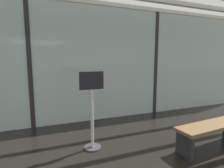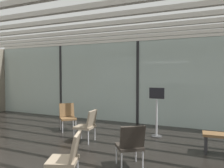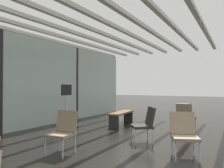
% 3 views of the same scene
% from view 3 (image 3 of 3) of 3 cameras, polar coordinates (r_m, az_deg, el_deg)
% --- Properties ---
extents(ground_plane, '(60.00, 60.00, 0.00)m').
position_cam_3_polar(ground_plane, '(4.26, 18.81, -19.47)').
color(ground_plane, black).
extents(glass_curtain_wall, '(14.00, 0.08, 3.05)m').
position_cam_3_polar(glass_curtain_wall, '(7.15, -26.93, 0.57)').
color(glass_curtain_wall, '#A3B7B2').
rests_on(glass_curtain_wall, ground).
extents(window_mullion_1, '(0.10, 0.12, 3.05)m').
position_cam_3_polar(window_mullion_1, '(7.15, -26.93, 0.57)').
color(window_mullion_1, black).
rests_on(window_mullion_1, ground).
extents(window_mullion_2, '(0.10, 0.12, 3.05)m').
position_cam_3_polar(window_mullion_2, '(9.54, -9.17, 0.18)').
color(window_mullion_2, black).
rests_on(window_mullion_2, ground).
extents(ceiling_slats, '(13.72, 6.72, 0.10)m').
position_cam_3_polar(ceiling_slats, '(5.07, -4.33, 19.19)').
color(ceiling_slats, beige).
rests_on(ceiling_slats, glass_curtain_wall).
extents(lounge_chair_2, '(0.67, 0.65, 0.87)m').
position_cam_3_polar(lounge_chair_2, '(4.61, 18.07, -11.67)').
color(lounge_chair_2, '#7F705B').
rests_on(lounge_chair_2, ground).
extents(lounge_chair_3, '(0.57, 0.53, 0.87)m').
position_cam_3_polar(lounge_chair_3, '(4.75, -12.46, -11.36)').
color(lounge_chair_3, '#7F705B').
rests_on(lounge_chair_3, ground).
extents(lounge_chair_5, '(0.59, 0.56, 0.87)m').
position_cam_3_polar(lounge_chair_5, '(7.22, 18.45, -7.68)').
color(lounge_chair_5, '#7F705B').
rests_on(lounge_chair_5, ground).
extents(lounge_chair_6, '(0.70, 0.71, 0.87)m').
position_cam_3_polar(lounge_chair_6, '(5.58, 8.61, -9.78)').
color(lounge_chair_6, '#28231E').
rests_on(lounge_chair_6, ground).
extents(waiting_bench, '(1.53, 0.51, 0.47)m').
position_cam_3_polar(waiting_bench, '(8.04, 2.48, -7.95)').
color(waiting_bench, brown).
rests_on(waiting_bench, ground).
extents(info_sign, '(0.44, 0.32, 1.44)m').
position_cam_3_polar(info_sign, '(6.74, -11.69, -6.63)').
color(info_sign, '#333333').
rests_on(info_sign, ground).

